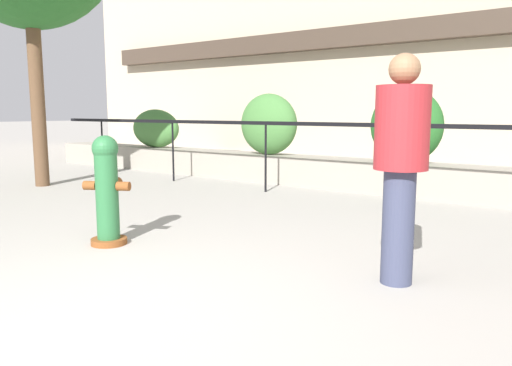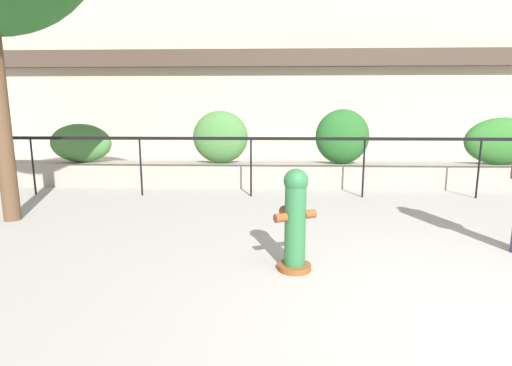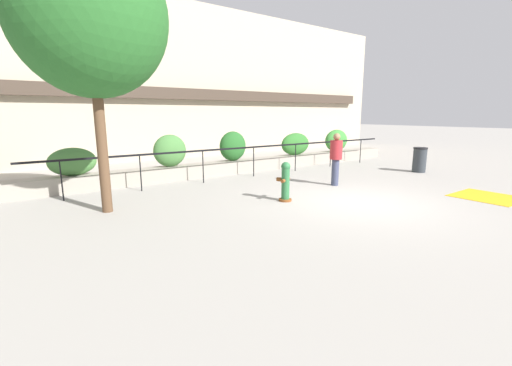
{
  "view_description": "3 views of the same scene",
  "coord_description": "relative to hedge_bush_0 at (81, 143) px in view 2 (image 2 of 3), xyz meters",
  "views": [
    {
      "loc": [
        2.56,
        -1.67,
        1.31
      ],
      "look_at": [
        -0.95,
        3.04,
        0.46
      ],
      "focal_mm": 35.0,
      "sensor_mm": 36.0,
      "label": 1
    },
    {
      "loc": [
        -1.75,
        -2.67,
        1.67
      ],
      "look_at": [
        -1.92,
        1.78,
        0.85
      ],
      "focal_mm": 28.0,
      "sensor_mm": 36.0,
      "label": 2
    },
    {
      "loc": [
        -7.51,
        -5.58,
        2.35
      ],
      "look_at": [
        -2.17,
        1.77,
        0.51
      ],
      "focal_mm": 24.0,
      "sensor_mm": 36.0,
      "label": 3
    }
  ],
  "objects": [
    {
      "name": "hedge_bush_0",
      "position": [
        0.0,
        0.0,
        0.0
      ],
      "size": [
        1.37,
        0.57,
        0.85
      ],
      "primitive_type": "ellipsoid",
      "color": "#427538",
      "rests_on": "planter_wall_low"
    },
    {
      "name": "fence_railing_segment",
      "position": [
        5.97,
        -1.1,
        0.09
      ],
      "size": [
        15.0,
        0.05,
        1.15
      ],
      "color": "black",
      "rests_on": "ground"
    },
    {
      "name": "hedge_bush_3",
      "position": [
        9.11,
        0.0,
        0.07
      ],
      "size": [
        1.59,
        0.59,
        1.0
      ],
      "primitive_type": "ellipsoid",
      "color": "#2D6B28",
      "rests_on": "planter_wall_low"
    },
    {
      "name": "fire_hydrant",
      "position": [
        4.47,
        -4.67,
        -0.37
      ],
      "size": [
        0.47,
        0.49,
        1.08
      ],
      "color": "brown",
      "rests_on": "ground"
    },
    {
      "name": "hedge_bush_2",
      "position": [
        5.74,
        0.0,
        0.16
      ],
      "size": [
        1.15,
        0.7,
        1.17
      ],
      "primitive_type": "ellipsoid",
      "color": "#235B23",
      "rests_on": "planter_wall_low"
    },
    {
      "name": "hedge_bush_1",
      "position": [
        3.11,
        0.0,
        0.14
      ],
      "size": [
        1.2,
        0.66,
        1.14
      ],
      "primitive_type": "ellipsoid",
      "color": "#427538",
      "rests_on": "planter_wall_low"
    },
    {
      "name": "planter_wall_low",
      "position": [
        5.97,
        0.0,
        -0.68
      ],
      "size": [
        18.0,
        0.7,
        0.5
      ],
      "primitive_type": "cube",
      "color": "gray",
      "rests_on": "ground"
    },
    {
      "name": "building_facade",
      "position": [
        5.97,
        5.98,
        3.06
      ],
      "size": [
        30.0,
        1.36,
        8.0
      ],
      "color": "tan",
      "rests_on": "ground"
    }
  ]
}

